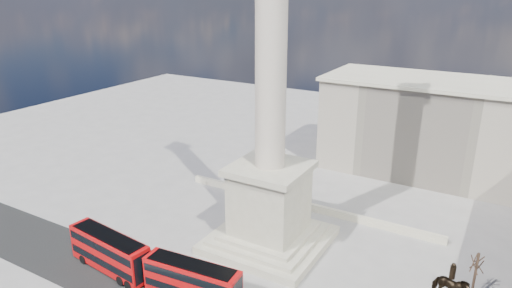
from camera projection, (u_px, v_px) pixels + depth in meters
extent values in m
plane|color=gray|center=(249.00, 262.00, 54.78)|extent=(180.00, 180.00, 0.00)
cube|color=#B3AD95|center=(269.00, 239.00, 58.69)|extent=(14.00, 14.00, 1.00)
cube|color=#B3AD95|center=(269.00, 234.00, 58.45)|extent=(12.00, 12.00, 0.50)
cube|color=#B3AD95|center=(269.00, 231.00, 58.28)|extent=(10.00, 10.00, 0.50)
cube|color=#B3AD95|center=(269.00, 201.00, 56.88)|extent=(8.00, 8.00, 8.00)
cube|color=#B3AD95|center=(270.00, 168.00, 55.43)|extent=(9.00, 9.00, 0.80)
cylinder|color=#BFB19E|center=(271.00, 21.00, 49.69)|extent=(3.60, 3.60, 34.00)
cube|color=beige|center=(304.00, 205.00, 67.66)|extent=(40.00, 0.60, 1.10)
cube|color=beige|center=(477.00, 135.00, 75.32)|extent=(50.00, 16.00, 16.00)
cube|color=beige|center=(485.00, 86.00, 72.59)|extent=(51.00, 17.00, 0.60)
cube|color=#B4090B|center=(110.00, 252.00, 52.48)|extent=(11.62, 3.83, 4.20)
cube|color=black|center=(110.00, 257.00, 52.73)|extent=(11.18, 3.84, 0.93)
cube|color=black|center=(109.00, 243.00, 52.11)|extent=(11.18, 3.84, 0.93)
cube|color=black|center=(108.00, 235.00, 51.78)|extent=(10.46, 3.45, 0.06)
cylinder|color=black|center=(92.00, 255.00, 55.21)|extent=(1.43, 2.82, 1.14)
cylinder|color=black|center=(129.00, 275.00, 51.31)|extent=(1.43, 2.82, 1.14)
cylinder|color=black|center=(137.00, 280.00, 50.54)|extent=(1.43, 2.82, 1.14)
cube|color=#B4090B|center=(192.00, 281.00, 47.57)|extent=(10.89, 3.38, 3.94)
cube|color=black|center=(193.00, 286.00, 47.80)|extent=(10.47, 3.41, 0.88)
cube|color=black|center=(192.00, 272.00, 47.22)|extent=(10.47, 3.41, 0.88)
cube|color=black|center=(191.00, 264.00, 46.91)|extent=(9.80, 3.05, 0.06)
cylinder|color=black|center=(165.00, 286.00, 49.56)|extent=(1.30, 2.64, 1.07)
imported|color=black|center=(450.00, 288.00, 40.62)|extent=(3.47, 1.94, 2.78)
cylinder|color=black|center=(453.00, 272.00, 40.06)|extent=(0.52, 0.52, 1.24)
sphere|color=black|center=(454.00, 265.00, 39.81)|extent=(0.37, 0.37, 0.37)
cylinder|color=#332319|center=(474.00, 278.00, 47.00)|extent=(0.27, 0.27, 5.87)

